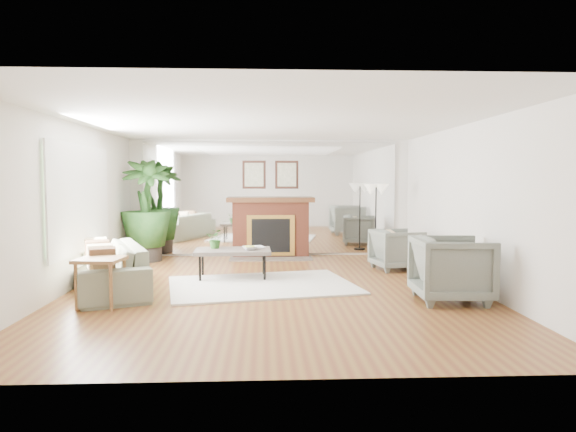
{
  "coord_description": "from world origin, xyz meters",
  "views": [
    {
      "loc": [
        -0.14,
        -7.59,
        1.63
      ],
      "look_at": [
        0.24,
        0.6,
        1.06
      ],
      "focal_mm": 32.0,
      "sensor_mm": 36.0,
      "label": 1
    }
  ],
  "objects_px": {
    "coffee_table": "(233,252)",
    "armchair_back": "(397,249)",
    "floor_lamp": "(376,195)",
    "sofa": "(108,268)",
    "armchair_front": "(452,269)",
    "potted_ficus": "(146,207)",
    "side_table": "(101,266)",
    "fireplace": "(271,226)"
  },
  "relations": [
    {
      "from": "coffee_table",
      "to": "armchair_back",
      "type": "bearing_deg",
      "value": 14.75
    },
    {
      "from": "floor_lamp",
      "to": "sofa",
      "type": "bearing_deg",
      "value": -150.54
    },
    {
      "from": "armchair_front",
      "to": "floor_lamp",
      "type": "distance_m",
      "value": 3.58
    },
    {
      "from": "potted_ficus",
      "to": "floor_lamp",
      "type": "height_order",
      "value": "potted_ficus"
    },
    {
      "from": "side_table",
      "to": "floor_lamp",
      "type": "height_order",
      "value": "floor_lamp"
    },
    {
      "from": "fireplace",
      "to": "potted_ficus",
      "type": "height_order",
      "value": "potted_ficus"
    },
    {
      "from": "side_table",
      "to": "potted_ficus",
      "type": "bearing_deg",
      "value": 94.09
    },
    {
      "from": "sofa",
      "to": "floor_lamp",
      "type": "height_order",
      "value": "floor_lamp"
    },
    {
      "from": "coffee_table",
      "to": "armchair_back",
      "type": "relative_size",
      "value": 1.54
    },
    {
      "from": "coffee_table",
      "to": "potted_ficus",
      "type": "distance_m",
      "value": 2.8
    },
    {
      "from": "fireplace",
      "to": "coffee_table",
      "type": "distance_m",
      "value": 2.52
    },
    {
      "from": "coffee_table",
      "to": "potted_ficus",
      "type": "xyz_separation_m",
      "value": [
        -1.86,
        1.99,
        0.64
      ]
    },
    {
      "from": "fireplace",
      "to": "armchair_front",
      "type": "bearing_deg",
      "value": -60.05
    },
    {
      "from": "side_table",
      "to": "sofa",
      "type": "bearing_deg",
      "value": 102.14
    },
    {
      "from": "coffee_table",
      "to": "sofa",
      "type": "distance_m",
      "value": 1.98
    },
    {
      "from": "armchair_back",
      "to": "potted_ficus",
      "type": "bearing_deg",
      "value": 65.11
    },
    {
      "from": "armchair_front",
      "to": "potted_ficus",
      "type": "distance_m",
      "value": 6.17
    },
    {
      "from": "coffee_table",
      "to": "potted_ficus",
      "type": "height_order",
      "value": "potted_ficus"
    },
    {
      "from": "fireplace",
      "to": "side_table",
      "type": "xyz_separation_m",
      "value": [
        -2.24,
        -4.21,
        -0.13
      ]
    },
    {
      "from": "floor_lamp",
      "to": "armchair_front",
      "type": "bearing_deg",
      "value": -85.43
    },
    {
      "from": "fireplace",
      "to": "side_table",
      "type": "height_order",
      "value": "fireplace"
    },
    {
      "from": "potted_ficus",
      "to": "coffee_table",
      "type": "bearing_deg",
      "value": -47.01
    },
    {
      "from": "armchair_back",
      "to": "floor_lamp",
      "type": "bearing_deg",
      "value": -0.24
    },
    {
      "from": "sofa",
      "to": "floor_lamp",
      "type": "bearing_deg",
      "value": 97.59
    },
    {
      "from": "coffee_table",
      "to": "sofa",
      "type": "xyz_separation_m",
      "value": [
        -1.79,
        -0.82,
        -0.11
      ]
    },
    {
      "from": "fireplace",
      "to": "sofa",
      "type": "distance_m",
      "value": 4.08
    },
    {
      "from": "side_table",
      "to": "potted_ficus",
      "type": "xyz_separation_m",
      "value": [
        -0.27,
        3.78,
        0.56
      ]
    },
    {
      "from": "sofa",
      "to": "armchair_back",
      "type": "bearing_deg",
      "value": 86.73
    },
    {
      "from": "fireplace",
      "to": "coffee_table",
      "type": "xyz_separation_m",
      "value": [
        -0.66,
        -2.42,
        -0.21
      ]
    },
    {
      "from": "coffee_table",
      "to": "side_table",
      "type": "distance_m",
      "value": 2.39
    },
    {
      "from": "armchair_front",
      "to": "floor_lamp",
      "type": "height_order",
      "value": "floor_lamp"
    },
    {
      "from": "sofa",
      "to": "side_table",
      "type": "distance_m",
      "value": 1.0
    },
    {
      "from": "armchair_back",
      "to": "side_table",
      "type": "distance_m",
      "value": 5.2
    },
    {
      "from": "floor_lamp",
      "to": "potted_ficus",
      "type": "bearing_deg",
      "value": 177.04
    },
    {
      "from": "coffee_table",
      "to": "floor_lamp",
      "type": "bearing_deg",
      "value": 32.42
    },
    {
      "from": "armchair_back",
      "to": "potted_ficus",
      "type": "relative_size",
      "value": 0.4
    },
    {
      "from": "sofa",
      "to": "side_table",
      "type": "xyz_separation_m",
      "value": [
        0.21,
        -0.96,
        0.19
      ]
    },
    {
      "from": "armchair_back",
      "to": "armchair_front",
      "type": "distance_m",
      "value": 2.49
    },
    {
      "from": "armchair_front",
      "to": "fireplace",
      "type": "bearing_deg",
      "value": 32.62
    },
    {
      "from": "fireplace",
      "to": "armchair_front",
      "type": "height_order",
      "value": "fireplace"
    },
    {
      "from": "armchair_front",
      "to": "side_table",
      "type": "relative_size",
      "value": 1.52
    },
    {
      "from": "fireplace",
      "to": "sofa",
      "type": "height_order",
      "value": "fireplace"
    }
  ]
}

